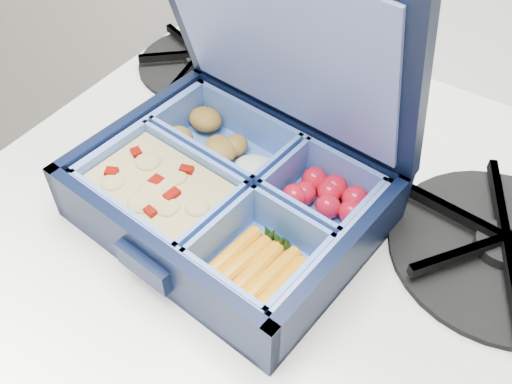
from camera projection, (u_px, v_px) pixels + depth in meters
The scene contains 4 objects.
bento_box at pixel (229, 196), 0.51m from camera, with size 0.25×0.20×0.06m, color black, non-canonical shape.
burner_grate at pixel (503, 243), 0.49m from camera, with size 0.19×0.19×0.03m, color black.
burner_grate_rear at pixel (202, 59), 0.69m from camera, with size 0.15×0.15×0.02m, color black.
fork at pixel (325, 131), 0.61m from camera, with size 0.03×0.19×0.01m, color silver, non-canonical shape.
Camera 1 is at (0.11, 1.34, 1.32)m, focal length 40.00 mm.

